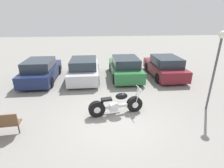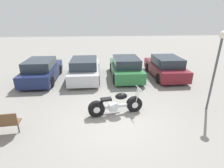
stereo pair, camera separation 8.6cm
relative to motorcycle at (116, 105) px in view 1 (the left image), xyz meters
The scene contains 7 objects.
ground_plane 0.69m from the motorcycle, 95.09° to the right, with size 60.00×60.00×0.00m, color gray.
motorcycle is the anchor object (origin of this frame).
parked_car_navy 6.20m from the motorcycle, 133.24° to the left, with size 1.88×4.06×1.39m.
parked_car_silver 4.79m from the motorcycle, 108.72° to the left, with size 1.88×4.06×1.39m.
parked_car_green 4.81m from the motorcycle, 75.88° to the left, with size 1.88×4.06×1.39m.
parked_car_maroon 6.01m from the motorcycle, 49.78° to the left, with size 1.88×4.06×1.39m.
lamp_post 4.56m from the motorcycle, ahead, with size 0.28×0.28×3.37m.
Camera 1 is at (-0.72, -5.91, 3.93)m, focal length 28.00 mm.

